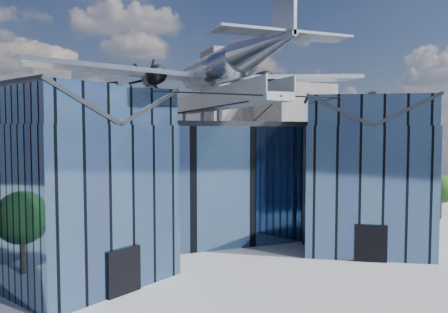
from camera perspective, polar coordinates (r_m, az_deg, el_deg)
name	(u,v)px	position (r m, az deg, el deg)	size (l,w,h in m)	color
ground_plane	(234,257)	(32.50, 1.29, -12.98)	(120.00, 120.00, 0.00)	gray
museum	(208,174)	(36.82, -2.12, -2.26)	(32.88, 24.50, 17.60)	#425E86
bg_towers	(136,126)	(80.46, -11.45, 3.92)	(77.00, 24.50, 26.00)	slate
tree_side_e	(441,189)	(50.81, 26.46, -3.85)	(3.36, 3.36, 4.54)	#382616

